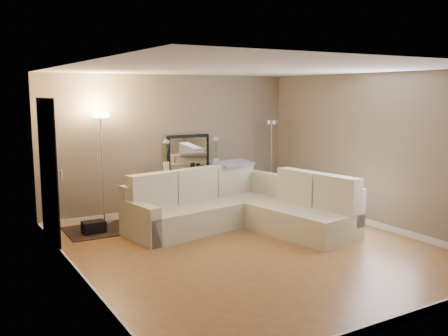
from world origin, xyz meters
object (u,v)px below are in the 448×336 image
console_table (188,190)px  floor_lamp_unlit (271,145)px  floor_lamp_lit (102,146)px  sectional_sofa (238,207)px

console_table → floor_lamp_unlit: size_ratio=0.73×
floor_lamp_lit → floor_lamp_unlit: floor_lamp_lit is taller
console_table → floor_lamp_lit: floor_lamp_lit is taller
sectional_sofa → floor_lamp_lit: bearing=143.3°
sectional_sofa → floor_lamp_unlit: size_ratio=1.87×
sectional_sofa → floor_lamp_lit: size_ratio=1.66×
sectional_sofa → floor_lamp_unlit: (1.56, 1.24, 0.85)m
sectional_sofa → floor_lamp_unlit: floor_lamp_unlit is taller
floor_lamp_lit → floor_lamp_unlit: 3.45m
sectional_sofa → console_table: size_ratio=2.57×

